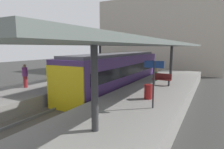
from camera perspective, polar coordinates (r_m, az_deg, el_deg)
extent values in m
plane|color=#383835|center=(12.95, -7.21, -9.01)|extent=(80.00, 80.00, 0.00)
cube|color=gray|center=(15.28, -18.99, -4.78)|extent=(4.40, 28.00, 1.00)
cube|color=gray|center=(11.12, 9.13, -9.26)|extent=(4.40, 28.00, 1.00)
cube|color=#59544C|center=(12.92, -7.22, -8.58)|extent=(3.20, 28.00, 0.20)
cube|color=slate|center=(13.29, -9.78, -7.40)|extent=(0.08, 28.00, 0.14)
cube|color=slate|center=(12.48, -4.51, -8.33)|extent=(0.08, 28.00, 0.14)
cube|color=#472D6B|center=(16.33, 1.74, 0.59)|extent=(2.70, 13.18, 2.90)
cube|color=yellow|center=(10.93, -14.00, -4.29)|extent=(2.65, 0.08, 2.60)
cube|color=black|center=(16.94, -2.41, 2.05)|extent=(0.04, 12.13, 0.76)
cube|color=black|center=(15.73, 6.22, 1.53)|extent=(0.04, 12.13, 0.76)
cube|color=#515156|center=(16.20, 1.76, 6.03)|extent=(2.16, 12.52, 0.20)
cylinder|color=#333335|center=(20.93, -3.60, 4.79)|extent=(0.24, 0.24, 3.14)
cube|color=#3D4247|center=(15.89, -15.88, 9.36)|extent=(4.18, 21.00, 0.16)
cylinder|color=#333335|center=(6.33, -5.24, -4.35)|extent=(0.24, 0.24, 2.90)
cylinder|color=#333335|center=(18.13, 17.32, 3.52)|extent=(0.24, 0.24, 2.90)
cube|color=slate|center=(11.95, 11.75, 8.81)|extent=(4.18, 21.00, 0.16)
cube|color=black|center=(14.80, 12.53, -2.17)|extent=(0.08, 0.32, 0.40)
cube|color=black|center=(14.55, 16.70, -2.50)|extent=(0.08, 0.32, 0.40)
cube|color=maroon|center=(14.63, 14.63, -1.45)|extent=(1.40, 0.40, 0.06)
cube|color=maroon|center=(14.76, 14.83, -0.47)|extent=(1.40, 0.06, 0.40)
cylinder|color=#262628|center=(8.94, 12.32, -3.08)|extent=(0.08, 0.08, 2.20)
cube|color=navy|center=(8.81, 12.51, 2.99)|extent=(0.90, 0.06, 0.32)
cylinder|color=maroon|center=(10.64, 10.83, -5.09)|extent=(0.44, 0.44, 0.80)
cylinder|color=maroon|center=(14.69, -24.52, -1.99)|extent=(0.28, 0.28, 0.81)
cylinder|color=#7A337A|center=(14.59, -24.69, 0.76)|extent=(0.36, 0.36, 0.62)
sphere|color=tan|center=(14.55, -24.79, 2.40)|extent=(0.22, 0.22, 0.22)
cylinder|color=#386B3D|center=(16.49, 13.01, -0.46)|extent=(0.28, 0.28, 0.78)
cylinder|color=#998460|center=(16.41, 13.09, 1.85)|extent=(0.36, 0.36, 0.56)
sphere|color=beige|center=(16.37, 13.13, 3.20)|extent=(0.22, 0.22, 0.22)
cube|color=#A89E8E|center=(31.09, 13.93, 11.10)|extent=(18.00, 6.00, 11.00)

